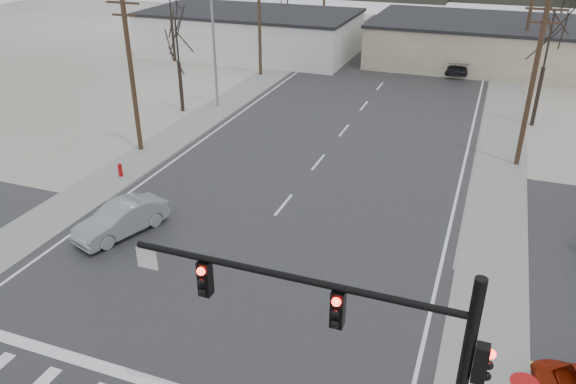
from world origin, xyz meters
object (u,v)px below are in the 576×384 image
sedan_crossing (121,219)px  car_far_a (456,65)px  fire_hydrant (120,170)px  traffic_signal_mast (381,350)px  car_far_b (427,34)px

sedan_crossing → car_far_a: (11.98, 36.55, 0.01)m
fire_hydrant → sedan_crossing: bearing=-53.7°
fire_hydrant → sedan_crossing: sedan_crossing is taller
traffic_signal_mast → sedan_crossing: traffic_signal_mast is taller
sedan_crossing → car_far_a: 38.46m
car_far_a → car_far_b: 15.69m
fire_hydrant → car_far_a: 34.98m
traffic_signal_mast → fire_hydrant: bearing=141.9°
sedan_crossing → car_far_b: size_ratio=1.16×
fire_hydrant → car_far_a: size_ratio=0.16×
traffic_signal_mast → car_far_b: bearing=96.5°
fire_hydrant → car_far_a: bearing=62.9°
traffic_signal_mast → fire_hydrant: 23.39m
car_far_b → traffic_signal_mast: bearing=-91.6°
sedan_crossing → car_far_b: bearing=101.4°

